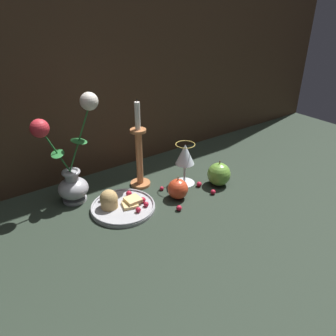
{
  "coord_description": "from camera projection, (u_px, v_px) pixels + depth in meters",
  "views": [
    {
      "loc": [
        -0.5,
        -0.81,
        0.6
      ],
      "look_at": [
        0.06,
        -0.03,
        0.1
      ],
      "focal_mm": 35.0,
      "sensor_mm": 36.0,
      "label": 1
    }
  ],
  "objects": [
    {
      "name": "apple_beside_vase",
      "position": [
        178.0,
        189.0,
        1.1
      ],
      "size": [
        0.07,
        0.07,
        0.08
      ],
      "color": "#D14223",
      "rests_on": "ground_plane"
    },
    {
      "name": "berry_front_center",
      "position": [
        162.0,
        189.0,
        1.15
      ],
      "size": [
        0.01,
        0.01,
        0.01
      ],
      "primitive_type": "sphere",
      "color": "#AD192D",
      "rests_on": "ground_plane"
    },
    {
      "name": "wine_glass",
      "position": [
        185.0,
        156.0,
        1.15
      ],
      "size": [
        0.08,
        0.08,
        0.16
      ],
      "color": "silver",
      "rests_on": "ground_plane"
    },
    {
      "name": "ground_plane",
      "position": [
        148.0,
        196.0,
        1.12
      ],
      "size": [
        2.4,
        2.4,
        0.0
      ],
      "primitive_type": "plane",
      "color": "#232D23",
      "rests_on": "ground"
    },
    {
      "name": "berry_near_plate",
      "position": [
        179.0,
        208.0,
        1.04
      ],
      "size": [
        0.02,
        0.02,
        0.02
      ],
      "primitive_type": "sphere",
      "color": "#AD192D",
      "rests_on": "ground_plane"
    },
    {
      "name": "apple_near_glass",
      "position": [
        219.0,
        174.0,
        1.17
      ],
      "size": [
        0.08,
        0.08,
        0.1
      ],
      "color": "#669938",
      "rests_on": "ground_plane"
    },
    {
      "name": "vase",
      "position": [
        71.0,
        167.0,
        1.05
      ],
      "size": [
        0.22,
        0.1,
        0.35
      ],
      "color": "#A3A3A8",
      "rests_on": "ground_plane"
    },
    {
      "name": "berry_by_glass_stem",
      "position": [
        213.0,
        192.0,
        1.13
      ],
      "size": [
        0.02,
        0.02,
        0.02
      ],
      "primitive_type": "sphere",
      "color": "#AD192D",
      "rests_on": "ground_plane"
    },
    {
      "name": "plate_with_pastries",
      "position": [
        120.0,
        205.0,
        1.04
      ],
      "size": [
        0.21,
        0.21,
        0.07
      ],
      "color": "#A3A3A8",
      "rests_on": "ground_plane"
    },
    {
      "name": "berry_under_candlestick",
      "position": [
        199.0,
        184.0,
        1.17
      ],
      "size": [
        0.02,
        0.02,
        0.02
      ],
      "primitive_type": "sphere",
      "color": "#AD192D",
      "rests_on": "ground_plane"
    },
    {
      "name": "candlestick",
      "position": [
        139.0,
        155.0,
        1.13
      ],
      "size": [
        0.07,
        0.07,
        0.32
      ],
      "color": "#B77042",
      "rests_on": "ground_plane"
    }
  ]
}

